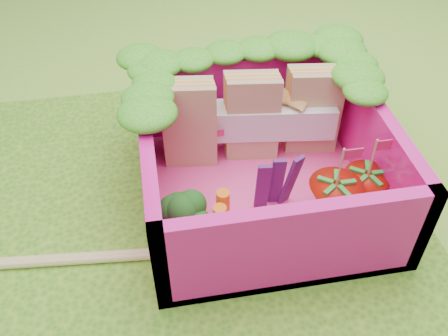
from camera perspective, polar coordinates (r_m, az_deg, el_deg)
name	(u,v)px	position (r m, az deg, el deg)	size (l,w,h in m)	color
ground	(188,218)	(2.83, -4.17, -5.72)	(14.00, 14.00, 0.00)	#91CB39
placemat	(188,216)	(2.82, -4.19, -5.52)	(2.60, 2.60, 0.03)	#4A8C1F
bento_floor	(262,192)	(2.90, 4.33, -2.74)	(1.30, 1.30, 0.05)	#FB4095
bento_box	(264,160)	(2.72, 4.60, 0.94)	(1.30, 1.30, 0.55)	#F41492
lettuce_ruffle	(248,62)	(2.89, 2.76, 12.03)	(1.43, 0.83, 0.11)	#1E8718
sandwich_stack	(252,117)	(2.94, 3.26, 5.82)	(1.07, 0.30, 0.55)	tan
broccoli	(185,213)	(2.52, -4.51, -5.17)	(0.31, 0.31, 0.25)	#79AE54
carrot_sticks	(222,217)	(2.55, -0.28, -5.60)	(0.10, 0.14, 0.27)	orange
purple_wedges	(277,183)	(2.65, 6.05, -1.72)	(0.23, 0.06, 0.38)	#401855
strawberry_left	(333,203)	(2.66, 12.30, -3.94)	(0.28, 0.28, 0.52)	red
strawberry_right	(364,191)	(2.78, 15.69, -2.51)	(0.24, 0.24, 0.48)	red
snap_peas	(342,205)	(2.82, 13.33, -4.14)	(0.57, 0.58, 0.05)	#54A233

